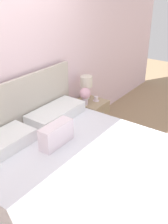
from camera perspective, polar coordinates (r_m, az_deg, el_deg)
ground_plane at (r=3.65m, az=-13.39°, el=-11.49°), size 12.00×12.00×0.00m
wall_back at (r=3.09m, az=-16.82°, el=8.42°), size 8.00×0.06×2.60m
bed at (r=2.90m, az=-0.81°, el=-13.72°), size 1.92×2.09×1.21m
nightstand at (r=4.11m, az=1.33°, el=-1.23°), size 0.41×0.47×0.56m
table_lamp at (r=3.99m, az=0.53°, el=6.27°), size 0.18×0.18×0.36m
flower_vase at (r=3.82m, az=0.29°, el=3.83°), size 0.16×0.16×0.26m
teacup at (r=4.00m, az=2.65°, el=2.87°), size 0.10×0.10×0.07m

